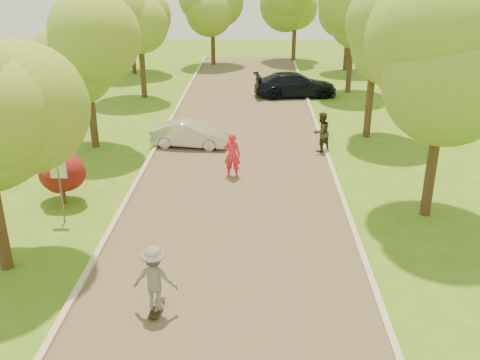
# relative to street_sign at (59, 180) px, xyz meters

# --- Properties ---
(ground) EXTENTS (100.00, 100.00, 0.00)m
(ground) POSITION_rel_street_sign_xyz_m (5.80, -4.00, -1.56)
(ground) COLOR #40711B
(ground) RESTS_ON ground
(road) EXTENTS (8.00, 60.00, 0.01)m
(road) POSITION_rel_street_sign_xyz_m (5.80, 4.00, -1.56)
(road) COLOR #4C4438
(road) RESTS_ON ground
(curb_left) EXTENTS (0.18, 60.00, 0.12)m
(curb_left) POSITION_rel_street_sign_xyz_m (1.75, 4.00, -1.50)
(curb_left) COLOR #B2AD9E
(curb_left) RESTS_ON ground
(curb_right) EXTENTS (0.18, 60.00, 0.12)m
(curb_right) POSITION_rel_street_sign_xyz_m (9.85, 4.00, -1.50)
(curb_right) COLOR #B2AD9E
(curb_right) RESTS_ON ground
(street_sign) EXTENTS (0.55, 0.06, 2.17)m
(street_sign) POSITION_rel_street_sign_xyz_m (0.00, 0.00, 0.00)
(street_sign) COLOR #59595E
(street_sign) RESTS_ON ground
(red_shrub) EXTENTS (1.70, 1.70, 1.95)m
(red_shrub) POSITION_rel_street_sign_xyz_m (-0.50, 1.50, -0.47)
(red_shrub) COLOR #382619
(red_shrub) RESTS_ON ground
(tree_l_midb) EXTENTS (4.30, 4.20, 6.62)m
(tree_l_midb) POSITION_rel_street_sign_xyz_m (-1.01, 8.00, 3.02)
(tree_l_midb) COLOR #382619
(tree_l_midb) RESTS_ON ground
(tree_l_far) EXTENTS (4.92, 4.80, 7.79)m
(tree_l_far) POSITION_rel_street_sign_xyz_m (-0.59, 18.00, 3.90)
(tree_l_far) COLOR #382619
(tree_l_far) RESTS_ON ground
(tree_r_mida) EXTENTS (5.13, 5.00, 7.95)m
(tree_r_mida) POSITION_rel_street_sign_xyz_m (12.82, 1.00, 3.97)
(tree_r_mida) COLOR #382619
(tree_r_mida) RESTS_ON ground
(tree_r_midb) EXTENTS (4.51, 4.40, 7.01)m
(tree_r_midb) POSITION_rel_street_sign_xyz_m (12.40, 10.00, 3.32)
(tree_r_midb) COLOR #382619
(tree_r_midb) RESTS_ON ground
(tree_r_far) EXTENTS (5.33, 5.20, 8.34)m
(tree_r_far) POSITION_rel_street_sign_xyz_m (13.03, 20.00, 4.27)
(tree_r_far) COLOR #382619
(tree_r_far) RESTS_ON ground
(tree_bg_a) EXTENTS (5.12, 5.00, 7.72)m
(tree_bg_a) POSITION_rel_street_sign_xyz_m (-2.98, 26.00, 3.75)
(tree_bg_a) COLOR #382619
(tree_bg_a) RESTS_ON ground
(tree_bg_c) EXTENTS (4.92, 4.80, 7.33)m
(tree_bg_c) POSITION_rel_street_sign_xyz_m (3.01, 30.00, 3.46)
(tree_bg_c) COLOR #382619
(tree_bg_c) RESTS_ON ground
(silver_sedan) EXTENTS (3.83, 1.74, 1.22)m
(silver_sedan) POSITION_rel_street_sign_xyz_m (3.39, 8.17, -0.96)
(silver_sedan) COLOR silver
(silver_sedan) RESTS_ON ground
(dark_sedan) EXTENTS (5.64, 2.83, 1.57)m
(dark_sedan) POSITION_rel_street_sign_xyz_m (9.10, 18.64, -0.78)
(dark_sedan) COLOR black
(dark_sedan) RESTS_ON ground
(longboard) EXTENTS (0.31, 0.91, 0.10)m
(longboard) POSITION_rel_street_sign_xyz_m (4.07, -4.97, -1.47)
(longboard) COLOR black
(longboard) RESTS_ON ground
(skateboarder) EXTENTS (1.17, 0.72, 1.75)m
(skateboarder) POSITION_rel_street_sign_xyz_m (4.07, -4.97, -0.57)
(skateboarder) COLOR slate
(skateboarder) RESTS_ON longboard
(person_striped) EXTENTS (0.73, 0.52, 1.89)m
(person_striped) POSITION_rel_street_sign_xyz_m (5.59, 4.37, -0.62)
(person_striped) COLOR red
(person_striped) RESTS_ON ground
(person_olive) EXTENTS (1.17, 1.13, 1.89)m
(person_olive) POSITION_rel_street_sign_xyz_m (9.60, 7.64, -0.62)
(person_olive) COLOR #30331E
(person_olive) RESTS_ON ground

